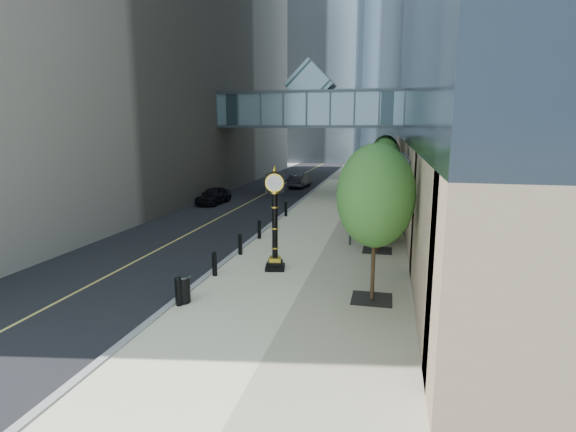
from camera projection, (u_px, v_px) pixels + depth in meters
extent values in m
plane|color=gray|center=(247.00, 327.00, 13.56)|extent=(320.00, 320.00, 0.00)
cube|color=black|center=(294.00, 179.00, 53.36)|extent=(8.00, 180.00, 0.02)
cube|color=beige|center=(362.00, 180.00, 51.63)|extent=(8.00, 180.00, 0.06)
cube|color=gray|center=(328.00, 179.00, 52.49)|extent=(0.25, 180.00, 0.07)
cube|color=#9BB2C4|center=(358.00, 30.00, 123.47)|extent=(22.00, 22.00, 65.00)
cube|color=#476772|center=(311.00, 110.00, 39.57)|extent=(17.00, 4.00, 3.00)
cube|color=#383F44|center=(310.00, 127.00, 39.85)|extent=(17.00, 4.20, 0.25)
cube|color=#383F44|center=(311.00, 93.00, 39.29)|extent=(17.00, 4.20, 0.25)
cube|color=#476772|center=(311.00, 85.00, 39.16)|extent=(4.24, 3.00, 4.24)
cube|color=#383F44|center=(381.00, 159.00, 25.40)|extent=(3.00, 8.00, 0.25)
cube|color=#476772|center=(381.00, 156.00, 25.37)|extent=(2.80, 7.80, 0.06)
cylinder|color=#383F44|center=(351.00, 206.00, 22.54)|extent=(0.12, 0.12, 4.20)
cylinder|color=#383F44|center=(360.00, 187.00, 29.62)|extent=(0.12, 0.12, 4.20)
cylinder|color=black|center=(179.00, 293.00, 15.00)|extent=(0.20, 0.20, 0.90)
cylinder|color=black|center=(215.00, 265.00, 18.07)|extent=(0.20, 0.20, 0.90)
cylinder|color=black|center=(240.00, 245.00, 21.13)|extent=(0.20, 0.20, 0.90)
cylinder|color=black|center=(259.00, 230.00, 24.19)|extent=(0.20, 0.20, 0.90)
cylinder|color=black|center=(274.00, 219.00, 27.26)|extent=(0.20, 0.20, 0.90)
cylinder|color=black|center=(286.00, 210.00, 30.32)|extent=(0.20, 0.20, 0.90)
cube|color=black|center=(372.00, 299.00, 15.64)|extent=(1.40, 1.40, 0.02)
cylinder|color=#442E1D|center=(373.00, 260.00, 15.37)|extent=(0.14, 0.14, 2.86)
ellipsoid|color=#336A27|center=(376.00, 196.00, 14.94)|extent=(2.62, 2.62, 3.49)
cube|color=black|center=(377.00, 250.00, 21.86)|extent=(1.40, 1.40, 0.02)
cylinder|color=#442E1D|center=(378.00, 225.00, 21.62)|extent=(0.14, 0.14, 2.55)
ellipsoid|color=#336A27|center=(380.00, 184.00, 21.24)|extent=(2.34, 2.34, 3.11)
cube|color=black|center=(380.00, 223.00, 28.08)|extent=(1.40, 1.40, 0.02)
cylinder|color=#442E1D|center=(381.00, 203.00, 27.84)|extent=(0.14, 0.14, 2.59)
ellipsoid|color=#336A27|center=(382.00, 171.00, 27.45)|extent=(2.37, 2.37, 3.16)
cube|color=black|center=(382.00, 206.00, 34.31)|extent=(1.40, 1.40, 0.02)
cylinder|color=#442E1D|center=(383.00, 189.00, 34.05)|extent=(0.14, 0.14, 2.72)
ellipsoid|color=#336A27|center=(384.00, 161.00, 33.64)|extent=(2.49, 2.49, 3.32)
cube|color=black|center=(384.00, 194.00, 40.53)|extent=(1.40, 1.40, 0.02)
cylinder|color=#442E1D|center=(384.00, 179.00, 40.26)|extent=(0.14, 0.14, 2.80)
ellipsoid|color=#336A27|center=(385.00, 155.00, 39.85)|extent=(2.56, 2.56, 3.42)
cube|color=black|center=(275.00, 267.00, 18.95)|extent=(0.93, 0.93, 0.18)
cube|color=black|center=(275.00, 263.00, 18.91)|extent=(0.72, 0.72, 0.18)
cube|color=yellow|center=(275.00, 259.00, 18.88)|extent=(0.57, 0.57, 0.18)
cylinder|color=black|center=(275.00, 225.00, 18.59)|extent=(0.23, 0.23, 2.76)
cube|color=black|center=(275.00, 182.00, 18.25)|extent=(0.79, 0.40, 0.80)
cylinder|color=white|center=(276.00, 182.00, 18.40)|extent=(0.62, 0.15, 0.62)
cylinder|color=white|center=(274.00, 183.00, 18.10)|extent=(0.62, 0.15, 0.62)
sphere|color=yellow|center=(275.00, 170.00, 18.16)|extent=(0.18, 0.18, 0.18)
cylinder|color=black|center=(183.00, 290.00, 15.29)|extent=(0.54, 0.54, 0.90)
imported|color=#A9A69B|center=(378.00, 228.00, 22.39)|extent=(0.72, 0.51, 1.88)
imported|color=black|center=(213.00, 195.00, 35.49)|extent=(1.99, 4.07, 1.33)
imported|color=black|center=(300.00, 180.00, 45.44)|extent=(1.91, 4.39, 1.41)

